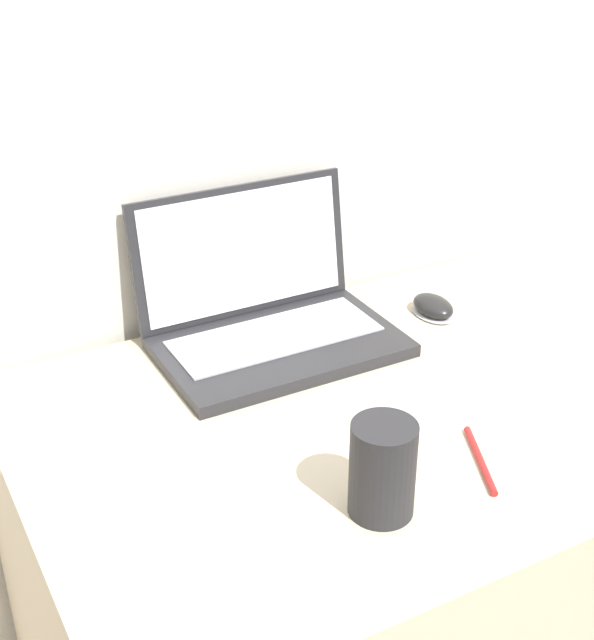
{
  "coord_description": "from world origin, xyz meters",
  "views": [
    {
      "loc": [
        -0.61,
        -0.52,
        1.39
      ],
      "look_at": [
        -0.06,
        0.49,
        0.79
      ],
      "focal_mm": 50.0,
      "sensor_mm": 36.0,
      "label": 1
    }
  ],
  "objects_px": {
    "laptop": "(266,312)",
    "pen": "(480,460)",
    "computer_mouse": "(433,307)",
    "drink_cup": "(383,468)"
  },
  "relations": [
    {
      "from": "laptop",
      "to": "computer_mouse",
      "type": "height_order",
      "value": "laptop"
    },
    {
      "from": "laptop",
      "to": "computer_mouse",
      "type": "xyz_separation_m",
      "value": [
        0.28,
        -0.05,
        -0.04
      ]
    },
    {
      "from": "laptop",
      "to": "drink_cup",
      "type": "bearing_deg",
      "value": -99.12
    },
    {
      "from": "drink_cup",
      "to": "computer_mouse",
      "type": "xyz_separation_m",
      "value": [
        0.35,
        0.38,
        -0.05
      ]
    },
    {
      "from": "laptop",
      "to": "computer_mouse",
      "type": "bearing_deg",
      "value": -10.87
    },
    {
      "from": "laptop",
      "to": "pen",
      "type": "height_order",
      "value": "laptop"
    },
    {
      "from": "drink_cup",
      "to": "computer_mouse",
      "type": "distance_m",
      "value": 0.52
    },
    {
      "from": "laptop",
      "to": "pen",
      "type": "distance_m",
      "value": 0.43
    },
    {
      "from": "laptop",
      "to": "pen",
      "type": "relative_size",
      "value": 2.87
    },
    {
      "from": "computer_mouse",
      "to": "drink_cup",
      "type": "bearing_deg",
      "value": -133.0
    }
  ]
}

